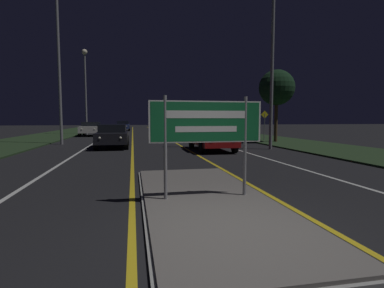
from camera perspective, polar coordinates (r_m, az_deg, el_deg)
ground_plane at (r=4.61m, az=8.67°, el=-17.13°), size 160.00×160.00×0.00m
median_island at (r=6.34m, az=2.68°, el=-10.51°), size 2.64×6.92×0.10m
verge_left at (r=25.38m, az=-29.61°, el=0.41°), size 5.00×100.00×0.08m
verge_right at (r=26.46m, az=13.33°, el=1.06°), size 5.00×100.00×0.08m
centre_line_yellow_left at (r=29.07m, az=-11.25°, el=1.36°), size 0.12×70.00×0.01m
centre_line_yellow_right at (r=29.22m, az=-5.32°, el=1.45°), size 0.12×70.00×0.01m
lane_line_white_left at (r=29.19m, az=-16.54°, el=1.26°), size 0.12×70.00×0.01m
lane_line_white_right at (r=29.61m, az=-0.13°, el=1.51°), size 0.12×70.00×0.01m
edge_line_white_left at (r=29.63m, az=-22.33°, el=1.15°), size 0.10×70.00×0.01m
edge_line_white_right at (r=30.33m, az=5.44°, el=1.57°), size 0.10×70.00×0.01m
highway_sign at (r=6.11m, az=2.74°, el=3.47°), size 2.34×0.07×2.08m
streetlight_left_near at (r=22.54m, az=-24.18°, el=18.36°), size 0.54×0.54×11.32m
streetlight_left_far at (r=34.74m, az=-19.67°, el=11.90°), size 0.58×0.58×9.10m
streetlight_right_near at (r=18.02m, az=15.14°, el=19.82°), size 0.46×0.46×10.85m
car_receding_0 at (r=16.27m, az=3.82°, el=1.38°), size 1.93×4.36×1.40m
car_receding_1 at (r=28.01m, az=3.59°, el=2.83°), size 1.97×4.58×1.36m
car_approaching_0 at (r=18.41m, az=-14.88°, el=1.62°), size 1.87×4.05×1.39m
car_approaching_1 at (r=31.74m, az=-18.65°, el=2.85°), size 1.98×4.29×1.40m
car_approaching_2 at (r=44.19m, az=-13.00°, el=3.46°), size 1.95×4.84×1.42m
warning_sign at (r=23.72m, az=13.64°, el=4.03°), size 0.60×0.06×2.26m
roadside_palm_right at (r=22.35m, az=15.83°, el=10.24°), size 2.51×2.51×5.10m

